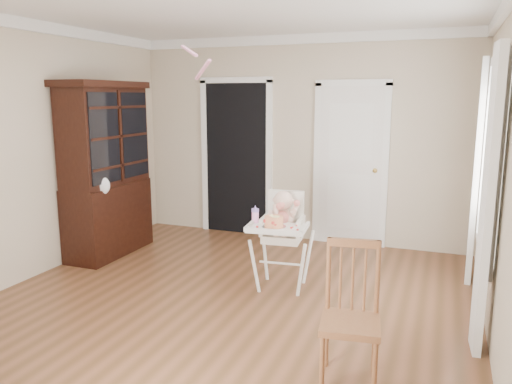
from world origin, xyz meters
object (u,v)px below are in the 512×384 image
at_px(cake, 274,222).
at_px(sippy_cup, 255,215).
at_px(dining_chair, 351,318).
at_px(china_cabinet, 106,170).
at_px(high_chair, 282,229).

bearing_deg(cake, sippy_cup, 157.66).
bearing_deg(dining_chair, china_cabinet, 143.77).
distance_m(sippy_cup, china_cabinet, 2.18).
height_order(high_chair, china_cabinet, china_cabinet).
bearing_deg(dining_chair, high_chair, 115.43).
relative_size(high_chair, cake, 4.30).
bearing_deg(high_chair, sippy_cup, -154.79).
bearing_deg(china_cabinet, sippy_cup, -12.51).
bearing_deg(sippy_cup, high_chair, 31.37).
distance_m(cake, sippy_cup, 0.25).
distance_m(china_cabinet, dining_chair, 3.79).
bearing_deg(sippy_cup, dining_chair, -47.40).
relative_size(cake, sippy_cup, 1.31).
distance_m(high_chair, china_cabinet, 2.41).
height_order(sippy_cup, china_cabinet, china_cabinet).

